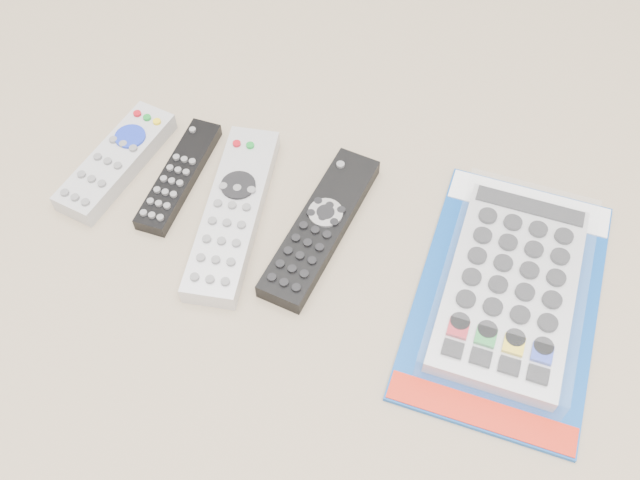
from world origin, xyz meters
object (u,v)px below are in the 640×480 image
(remote_slim_black, at_px, (179,176))
(jumbo_remote_packaged, at_px, (511,286))
(remote_large_black, at_px, (321,227))
(remote_silver_dvd, at_px, (233,212))
(remote_small_grey, at_px, (116,161))

(remote_slim_black, relative_size, jumbo_remote_packaged, 0.53)
(remote_large_black, relative_size, jumbo_remote_packaged, 0.70)
(remote_slim_black, distance_m, remote_silver_dvd, 0.08)
(remote_slim_black, bearing_deg, remote_large_black, -5.53)
(remote_small_grey, xyz_separation_m, remote_slim_black, (0.07, 0.00, -0.00))
(jumbo_remote_packaged, bearing_deg, remote_large_black, 176.84)
(remote_silver_dvd, relative_size, remote_large_black, 1.10)
(remote_slim_black, height_order, remote_large_black, remote_large_black)
(remote_silver_dvd, distance_m, remote_large_black, 0.09)
(remote_slim_black, relative_size, remote_silver_dvd, 0.69)
(remote_silver_dvd, xyz_separation_m, remote_large_black, (0.09, 0.01, -0.00))
(remote_slim_black, height_order, jumbo_remote_packaged, jumbo_remote_packaged)
(remote_small_grey, bearing_deg, remote_large_black, 6.40)
(remote_silver_dvd, bearing_deg, remote_slim_black, 150.20)
(jumbo_remote_packaged, bearing_deg, remote_silver_dvd, -179.47)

